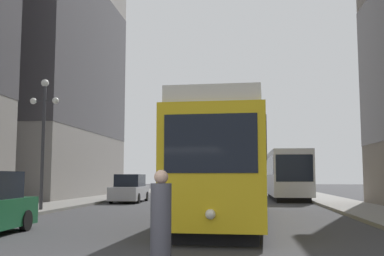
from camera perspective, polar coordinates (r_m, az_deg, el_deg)
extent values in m
cube|color=gray|center=(48.40, -5.98, -7.86)|extent=(2.98, 120.00, 0.15)
cube|color=gray|center=(47.65, 13.41, -7.76)|extent=(2.98, 120.00, 0.15)
cube|color=black|center=(17.95, 4.97, -10.73)|extent=(2.80, 13.05, 0.35)
cube|color=gold|center=(17.89, 4.92, -5.22)|extent=(3.25, 14.19, 3.10)
cube|color=black|center=(17.91, 4.90, -2.99)|extent=(3.25, 13.63, 1.08)
cube|color=silver|center=(18.00, 4.87, 0.42)|extent=(3.03, 13.90, 0.44)
cube|color=black|center=(10.92, 2.27, -1.89)|extent=(2.21, 0.18, 1.40)
sphere|color=#F2EACC|center=(10.86, 2.26, -10.54)|extent=(0.24, 0.24, 0.24)
cube|color=black|center=(35.84, 11.53, -8.27)|extent=(2.18, 10.88, 0.35)
cube|color=silver|center=(35.81, 11.47, -5.51)|extent=(2.56, 11.83, 3.10)
cube|color=black|center=(35.82, 11.45, -4.64)|extent=(2.59, 11.35, 1.30)
cube|color=black|center=(29.95, 12.46, -4.82)|extent=(2.30, 0.08, 1.71)
cylinder|color=black|center=(29.83, -9.90, -8.50)|extent=(0.20, 0.65, 0.64)
cylinder|color=black|center=(32.78, -8.60, -8.29)|extent=(0.20, 0.65, 0.64)
cylinder|color=black|center=(29.47, -6.64, -8.58)|extent=(0.20, 0.65, 0.64)
cylinder|color=black|center=(32.45, -5.62, -8.35)|extent=(0.20, 0.65, 0.64)
cube|color=#B2B2B7|center=(31.11, -7.66, -7.91)|extent=(1.97, 4.95, 0.84)
cube|color=black|center=(31.21, -7.60, -6.40)|extent=(1.68, 2.75, 0.80)
cylinder|color=black|center=(15.40, -19.75, -10.65)|extent=(0.20, 0.65, 0.64)
cylinder|color=#4C4C56|center=(9.05, -3.85, -11.66)|extent=(0.40, 0.40, 1.53)
sphere|color=tan|center=(9.00, -3.81, -6.01)|extent=(0.27, 0.27, 0.27)
cylinder|color=#333338|center=(22.92, -17.85, -2.25)|extent=(0.16, 0.16, 5.80)
sphere|color=white|center=(23.31, -17.61, 5.28)|extent=(0.36, 0.36, 0.36)
sphere|color=white|center=(23.39, -18.91, 3.15)|extent=(0.31, 0.31, 0.31)
sphere|color=white|center=(22.94, -16.42, 3.25)|extent=(0.31, 0.31, 0.31)
cube|color=#333338|center=(23.16, -17.68, 3.20)|extent=(1.10, 0.06, 0.06)
cube|color=gray|center=(41.03, -19.04, 6.42)|extent=(11.26, 17.35, 20.52)
cube|color=#423F43|center=(41.26, -18.99, 7.81)|extent=(11.30, 17.39, 12.31)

